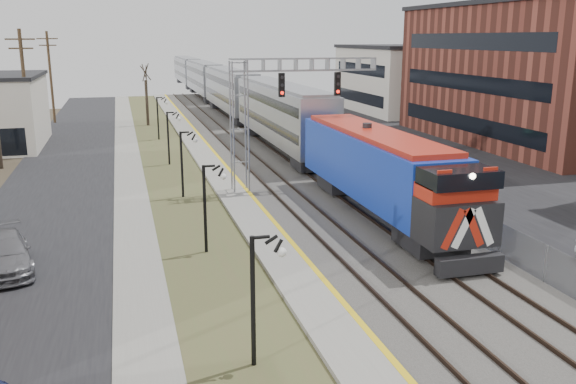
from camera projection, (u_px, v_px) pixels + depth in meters
name	position (u px, v px, depth m)	size (l,w,h in m)	color
street_west	(61.00, 179.00, 41.11)	(7.00, 120.00, 0.04)	black
sidewalk	(129.00, 175.00, 42.26)	(2.00, 120.00, 0.08)	gray
grass_median	(173.00, 173.00, 43.03)	(4.00, 120.00, 0.06)	#4A522B
platform	(215.00, 169.00, 43.77)	(2.00, 120.00, 0.24)	gray
ballast_bed	(282.00, 166.00, 45.06)	(8.00, 120.00, 0.20)	#595651
parking_lot	(429.00, 159.00, 48.16)	(16.00, 120.00, 0.04)	black
platform_edge	(227.00, 167.00, 43.97)	(0.24, 120.00, 0.01)	gold
track_near	(256.00, 165.00, 44.50)	(1.58, 120.00, 0.15)	#2D2119
track_far	(302.00, 163.00, 45.40)	(1.58, 120.00, 0.15)	#2D2119
train	(226.00, 91.00, 75.49)	(3.00, 108.65, 5.33)	#1636B3
signal_gantry	(267.00, 102.00, 36.45)	(9.00, 1.07, 8.15)	gray
lampposts	(204.00, 208.00, 26.92)	(0.14, 62.14, 4.00)	black
fence	(336.00, 154.00, 45.96)	(0.04, 120.00, 1.60)	gray
bare_trees	(45.00, 132.00, 43.81)	(12.30, 42.30, 5.95)	#382D23
car_lot_d	(448.00, 178.00, 38.35)	(2.12, 5.21, 1.51)	navy
car_lot_e	(402.00, 168.00, 41.40)	(1.62, 4.03, 1.37)	slate
car_lot_f	(347.00, 138.00, 53.99)	(1.34, 3.85, 1.27)	#0D4327
car_street_b	(4.00, 254.00, 24.90)	(2.03, 4.98, 1.45)	slate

